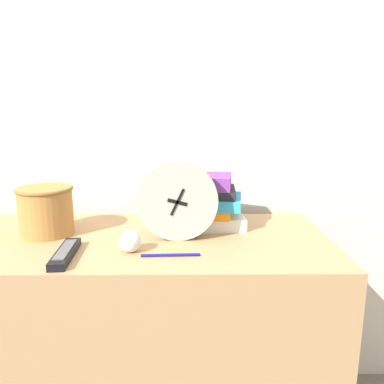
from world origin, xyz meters
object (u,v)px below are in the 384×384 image
desk_clock (178,201)px  crumpled_paper_ball (130,241)px  tv_remote (65,253)px  pen (171,255)px  basket (46,209)px  book_stack (205,201)px

desk_clock → crumpled_paper_ball: size_ratio=3.92×
tv_remote → pen: tv_remote is taller
desk_clock → crumpled_paper_ball: (-0.13, -0.10, -0.09)m
desk_clock → basket: size_ratio=1.39×
tv_remote → crumpled_paper_ball: bearing=12.7°
basket → tv_remote: basket is taller
basket → crumpled_paper_ball: bearing=-28.7°
tv_remote → pen: bearing=0.5°
book_stack → basket: (-0.49, -0.07, -0.01)m
book_stack → tv_remote: (-0.38, -0.26, -0.07)m
basket → crumpled_paper_ball: size_ratio=2.82×
book_stack → crumpled_paper_ball: (-0.21, -0.22, -0.06)m
basket → tv_remote: size_ratio=0.87×
desk_clock → tv_remote: (-0.29, -0.14, -0.11)m
desk_clock → pen: desk_clock is taller
basket → book_stack: bearing=8.2°
crumpled_paper_ball → tv_remote: bearing=-167.3°
basket → crumpled_paper_ball: (0.28, -0.15, -0.05)m
crumpled_paper_ball → basket: bearing=151.3°
tv_remote → crumpled_paper_ball: (0.16, 0.04, 0.02)m
pen → book_stack: bearing=68.6°
book_stack → pen: size_ratio=1.60×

